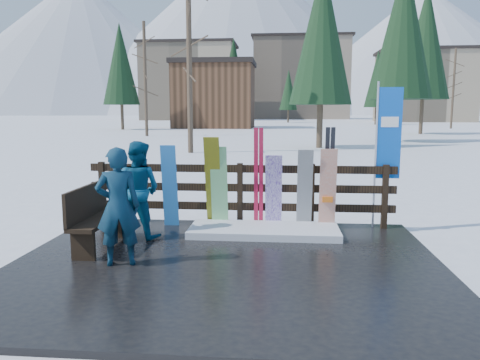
# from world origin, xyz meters

# --- Properties ---
(ground) EXTENTS (700.00, 700.00, 0.00)m
(ground) POSITION_xyz_m (0.00, 0.00, 0.00)
(ground) COLOR white
(ground) RESTS_ON ground
(deck) EXTENTS (6.00, 5.00, 0.08)m
(deck) POSITION_xyz_m (0.00, 0.00, 0.04)
(deck) COLOR black
(deck) RESTS_ON ground
(fence) EXTENTS (5.60, 0.10, 1.15)m
(fence) POSITION_xyz_m (0.00, 2.20, 0.74)
(fence) COLOR black
(fence) RESTS_ON deck
(snow_patch) EXTENTS (2.55, 1.00, 0.12)m
(snow_patch) POSITION_xyz_m (0.47, 1.60, 0.14)
(snow_patch) COLOR white
(snow_patch) RESTS_ON deck
(bench) EXTENTS (0.41, 1.50, 0.97)m
(bench) POSITION_xyz_m (-2.09, 0.54, 0.60)
(bench) COLOR black
(bench) RESTS_ON deck
(snowboard_0) EXTENTS (0.27, 0.22, 1.49)m
(snowboard_0) POSITION_xyz_m (-1.26, 1.98, 0.83)
(snowboard_0) COLOR #2E7ED4
(snowboard_0) RESTS_ON deck
(snowboard_1) EXTENTS (0.30, 0.29, 1.48)m
(snowboard_1) POSITION_xyz_m (-0.35, 1.98, 0.82)
(snowboard_1) COLOR silver
(snowboard_1) RESTS_ON deck
(snowboard_2) EXTENTS (0.27, 0.42, 1.65)m
(snowboard_2) POSITION_xyz_m (-0.47, 1.98, 0.90)
(snowboard_2) COLOR yellow
(snowboard_2) RESTS_ON deck
(snowboard_3) EXTENTS (0.29, 0.33, 1.34)m
(snowboard_3) POSITION_xyz_m (0.62, 1.98, 0.75)
(snowboard_3) COLOR white
(snowboard_3) RESTS_ON deck
(snowboard_4) EXTENTS (0.27, 0.30, 1.43)m
(snowboard_4) POSITION_xyz_m (1.16, 1.98, 0.80)
(snowboard_4) COLOR black
(snowboard_4) RESTS_ON deck
(snowboard_5) EXTENTS (0.29, 0.19, 1.45)m
(snowboard_5) POSITION_xyz_m (1.57, 1.98, 0.80)
(snowboard_5) COLOR silver
(snowboard_5) RESTS_ON deck
(ski_pair_a) EXTENTS (0.16, 0.19, 1.80)m
(ski_pair_a) POSITION_xyz_m (0.35, 2.05, 0.98)
(ski_pair_a) COLOR #AF1535
(ski_pair_a) RESTS_ON deck
(ski_pair_b) EXTENTS (0.17, 0.21, 1.82)m
(ski_pair_b) POSITION_xyz_m (1.59, 2.05, 0.99)
(ski_pair_b) COLOR black
(ski_pair_b) RESTS_ON deck
(rental_flag) EXTENTS (0.45, 0.04, 2.60)m
(rental_flag) POSITION_xyz_m (2.58, 2.25, 1.69)
(rental_flag) COLOR silver
(rental_flag) RESTS_ON deck
(person_front) EXTENTS (0.68, 0.54, 1.62)m
(person_front) POSITION_xyz_m (-1.45, -0.18, 0.89)
(person_front) COLOR #104255
(person_front) RESTS_ON deck
(person_back) EXTENTS (0.92, 0.80, 1.61)m
(person_back) POSITION_xyz_m (-1.60, 1.22, 0.88)
(person_back) COLOR navy
(person_back) RESTS_ON deck
(resort_buildings) EXTENTS (73.00, 87.60, 22.60)m
(resort_buildings) POSITION_xyz_m (1.03, 115.41, 9.81)
(resort_buildings) COLOR tan
(resort_buildings) RESTS_ON ground
(trees) EXTENTS (42.25, 68.86, 13.11)m
(trees) POSITION_xyz_m (3.45, 48.40, 5.83)
(trees) COLOR #382B1E
(trees) RESTS_ON ground
(mountains) EXTENTS (520.00, 260.00, 120.00)m
(mountains) POSITION_xyz_m (-10.50, 328.41, 50.20)
(mountains) COLOR white
(mountains) RESTS_ON ground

